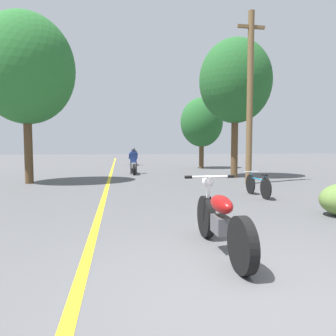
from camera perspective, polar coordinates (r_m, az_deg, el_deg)
The scene contains 10 objects.
ground_plane at distance 3.38m, azimuth 14.76°, elevation -21.75°, with size 120.00×120.00×0.00m, color #515154.
lane_stripe_center at distance 15.98m, azimuth -10.88°, elevation -1.30°, with size 0.14×48.00×0.01m, color yellow.
utility_pole at distance 12.48m, azimuth 15.33°, elevation 12.99°, with size 1.10×0.24×6.70m.
roadside_tree_right_near at distance 15.01m, azimuth 12.72°, elevation 15.78°, with size 3.43×3.09×6.54m.
roadside_tree_right_far at distance 20.73m, azimuth 6.43°, elevation 8.61°, with size 2.89×2.60×4.81m.
roadside_tree_left at distance 13.55m, azimuth -25.46°, elevation 16.66°, with size 3.76×3.38×6.70m.
motorcycle_foreground at distance 4.30m, azimuth 9.91°, elevation -9.66°, with size 0.79×2.12×1.03m.
motorcycle_rider_lead at distance 16.37m, azimuth -6.60°, elevation 0.72°, with size 0.50×1.94×1.42m.
motorcycle_rider_far at distance 24.60m, azimuth -6.48°, elevation 1.79°, with size 0.50×2.04×1.38m.
bicycle_parked at distance 9.24m, azimuth 16.73°, elevation -3.16°, with size 0.44×1.61×0.72m.
Camera 1 is at (-1.27, -2.77, 1.46)m, focal length 32.00 mm.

